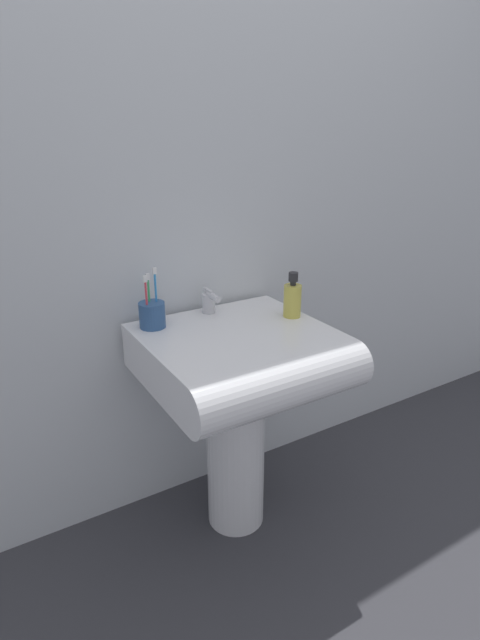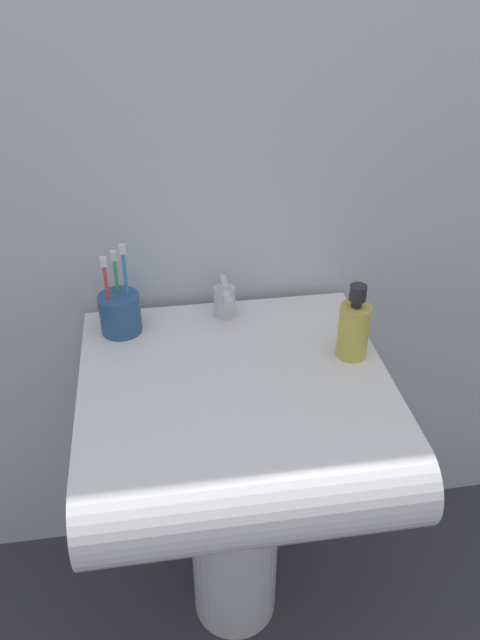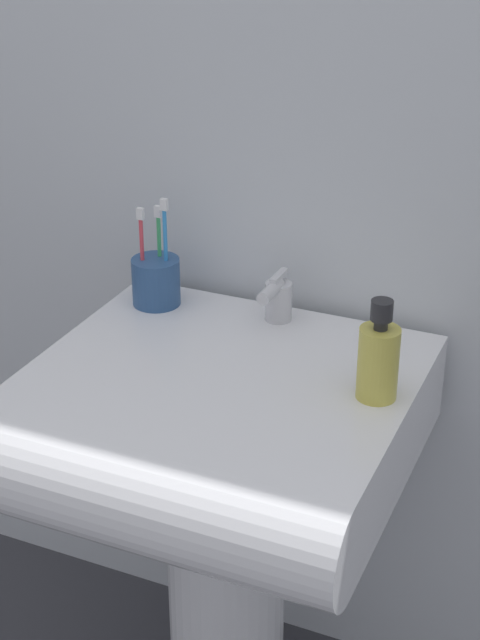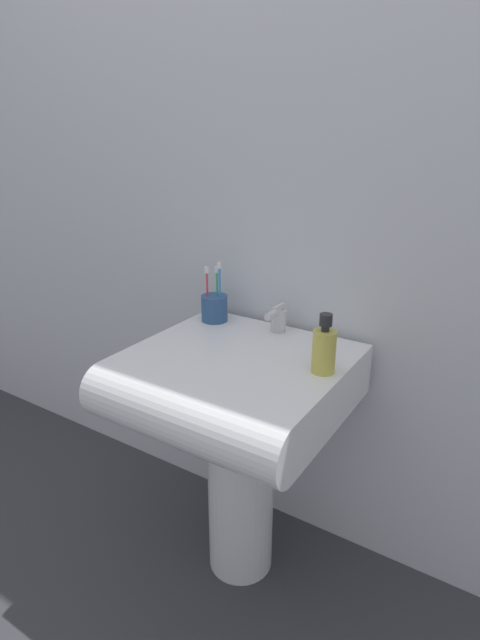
# 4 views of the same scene
# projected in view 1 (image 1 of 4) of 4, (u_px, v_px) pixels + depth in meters

# --- Properties ---
(ground_plane) EXTENTS (6.00, 6.00, 0.00)m
(ground_plane) POSITION_uv_depth(u_px,v_px,m) (236.00, 516.00, 1.84)
(ground_plane) COLOR #38383D
(ground_plane) RESTS_ON ground
(wall_back) EXTENTS (5.00, 0.05, 2.40)m
(wall_back) POSITION_uv_depth(u_px,v_px,m) (189.00, 174.00, 1.65)
(wall_back) COLOR silver
(wall_back) RESTS_ON ground
(sink_pedestal) EXTENTS (0.20, 0.20, 0.59)m
(sink_pedestal) POSITION_uv_depth(u_px,v_px,m) (236.00, 449.00, 1.74)
(sink_pedestal) COLOR white
(sink_pedestal) RESTS_ON ground
(sink_basin) EXTENTS (0.58, 0.57, 0.15)m
(sink_basin) POSITION_uv_depth(u_px,v_px,m) (245.00, 359.00, 1.56)
(sink_basin) COLOR white
(sink_basin) RESTS_ON sink_pedestal
(faucet) EXTENTS (0.05, 0.10, 0.08)m
(faucet) POSITION_uv_depth(u_px,v_px,m) (209.00, 302.00, 1.72)
(faucet) COLOR silver
(faucet) RESTS_ON sink_basin
(toothbrush_cup) EXTENTS (0.08, 0.08, 0.19)m
(toothbrush_cup) POSITION_uv_depth(u_px,v_px,m) (152.00, 314.00, 1.60)
(toothbrush_cup) COLOR #2D5184
(toothbrush_cup) RESTS_ON sink_basin
(soap_bottle) EXTENTS (0.06, 0.06, 0.15)m
(soap_bottle) POSITION_uv_depth(u_px,v_px,m) (292.00, 299.00, 1.68)
(soap_bottle) COLOR gold
(soap_bottle) RESTS_ON sink_basin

